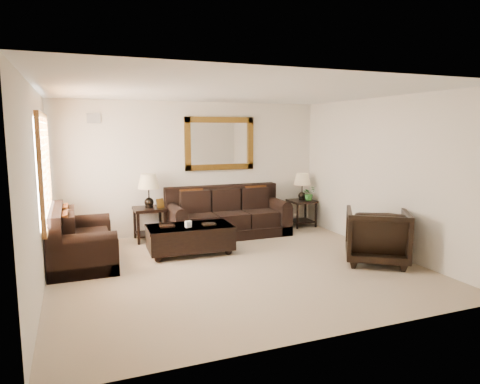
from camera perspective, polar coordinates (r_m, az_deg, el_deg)
name	(u,v)px	position (r m, az deg, el deg)	size (l,w,h in m)	color
room	(236,182)	(6.52, -0.54, 1.37)	(5.51, 5.01, 2.71)	gray
window	(45,170)	(6.98, -24.59, 2.74)	(0.07, 1.96, 1.66)	white
mirror	(220,144)	(8.99, -2.71, 6.46)	(1.50, 0.06, 1.10)	#4F2D0F
air_vent	(94,118)	(8.54, -18.92, 9.29)	(0.25, 0.02, 0.18)	#999999
sofa	(227,218)	(8.75, -1.72, -3.43)	(2.41, 1.04, 0.99)	black
loveseat	(78,243)	(7.32, -20.80, -6.42)	(0.99, 1.66, 0.94)	black
end_table_left	(149,197)	(8.42, -12.04, -0.70)	(0.59, 0.59, 1.30)	black
end_table_right	(302,192)	(9.58, 8.27, 0.03)	(0.54, 0.54, 1.18)	black
coffee_table	(190,236)	(7.49, -6.68, -5.88)	(1.49, 0.84, 0.62)	black
armchair	(377,233)	(7.25, 17.78, -5.24)	(0.95, 0.89, 0.97)	black
potted_plant	(309,195)	(9.56, 9.16, -0.39)	(0.28, 0.32, 0.25)	#21551D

